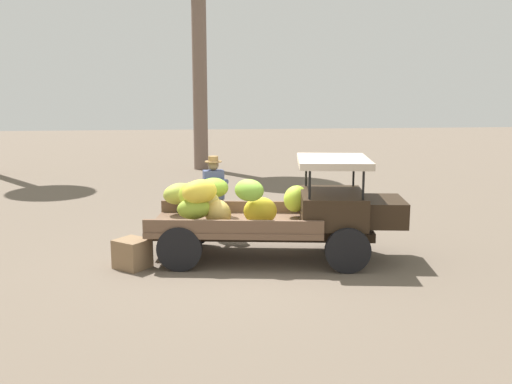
% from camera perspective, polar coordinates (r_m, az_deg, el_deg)
% --- Properties ---
extents(ground_plane, '(60.00, 60.00, 0.00)m').
position_cam_1_polar(ground_plane, '(10.58, -0.71, -6.63)').
color(ground_plane, '#695B4C').
extents(truck, '(4.60, 2.35, 1.82)m').
position_cam_1_polar(truck, '(10.50, 2.18, -1.75)').
color(truck, black).
rests_on(truck, ground).
extents(farmer, '(0.52, 0.48, 1.67)m').
position_cam_1_polar(farmer, '(11.96, -4.09, 0.03)').
color(farmer, '#B2AEA4').
rests_on(farmer, ground).
extents(wooden_crate, '(0.70, 0.70, 0.50)m').
position_cam_1_polar(wooden_crate, '(10.35, -11.81, -5.82)').
color(wooden_crate, '#876849').
rests_on(wooden_crate, ground).
extents(loose_banana_bunch, '(0.69, 0.65, 0.30)m').
position_cam_1_polar(loose_banana_bunch, '(12.80, 0.13, -2.92)').
color(loose_banana_bunch, '#A7BE3C').
rests_on(loose_banana_bunch, ground).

